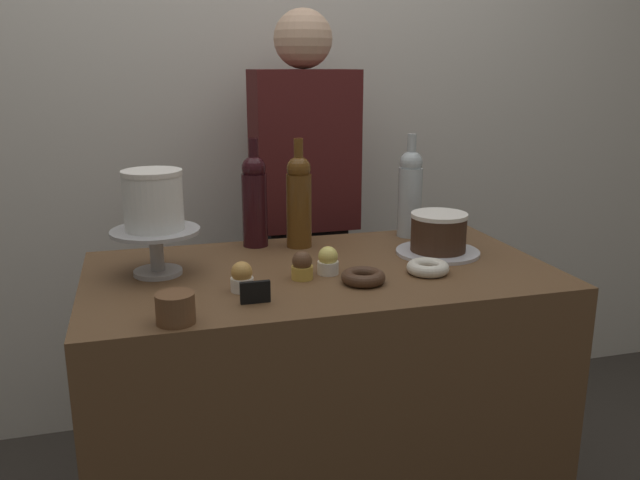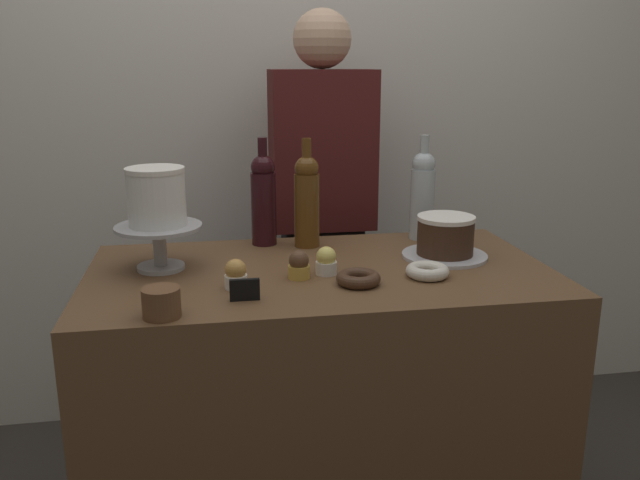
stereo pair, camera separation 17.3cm
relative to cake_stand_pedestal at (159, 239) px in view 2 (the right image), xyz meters
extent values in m
cube|color=silver|center=(0.42, 0.85, 0.33)|extent=(6.00, 0.05, 2.60)
cube|color=brown|center=(0.42, -0.07, -0.52)|extent=(1.24, 0.68, 0.88)
cylinder|color=#B2B2B7|center=(0.00, 0.00, -0.08)|extent=(0.13, 0.13, 0.01)
cylinder|color=#B2B2B7|center=(0.00, 0.00, -0.02)|extent=(0.04, 0.04, 0.10)
cylinder|color=#B2B2B7|center=(0.00, 0.00, 0.03)|extent=(0.23, 0.23, 0.01)
cylinder|color=white|center=(0.00, 0.00, 0.11)|extent=(0.15, 0.15, 0.14)
cylinder|color=white|center=(0.00, 0.00, 0.19)|extent=(0.15, 0.15, 0.01)
cylinder|color=silver|center=(0.79, -0.02, -0.08)|extent=(0.24, 0.24, 0.01)
cylinder|color=#3D2619|center=(0.79, -0.02, -0.02)|extent=(0.16, 0.16, 0.10)
cylinder|color=white|center=(0.79, -0.02, 0.03)|extent=(0.16, 0.16, 0.01)
cylinder|color=#B2BCC1|center=(0.79, 0.19, 0.03)|extent=(0.08, 0.08, 0.22)
sphere|color=#B2BCC1|center=(0.79, 0.19, 0.15)|extent=(0.07, 0.07, 0.07)
cylinder|color=#B2BCC1|center=(0.79, 0.19, 0.20)|extent=(0.03, 0.03, 0.08)
cylinder|color=black|center=(0.30, 0.21, 0.03)|extent=(0.08, 0.08, 0.22)
sphere|color=black|center=(0.30, 0.21, 0.15)|extent=(0.07, 0.07, 0.07)
cylinder|color=black|center=(0.30, 0.21, 0.20)|extent=(0.03, 0.03, 0.08)
cylinder|color=#5B3814|center=(0.42, 0.16, 0.03)|extent=(0.08, 0.08, 0.22)
sphere|color=#5B3814|center=(0.42, 0.16, 0.15)|extent=(0.07, 0.07, 0.07)
cylinder|color=#5B3814|center=(0.42, 0.16, 0.20)|extent=(0.03, 0.03, 0.08)
cylinder|color=white|center=(0.43, -0.12, -0.07)|extent=(0.06, 0.06, 0.03)
sphere|color=#EFDB6B|center=(0.43, -0.12, -0.04)|extent=(0.05, 0.05, 0.05)
cylinder|color=gold|center=(0.36, -0.14, -0.07)|extent=(0.06, 0.06, 0.03)
sphere|color=brown|center=(0.36, -0.14, -0.04)|extent=(0.05, 0.05, 0.05)
cylinder|color=white|center=(0.19, -0.19, -0.07)|extent=(0.06, 0.06, 0.03)
sphere|color=#CC9347|center=(0.19, -0.19, -0.04)|extent=(0.05, 0.05, 0.05)
torus|color=#472D1E|center=(0.49, -0.21, -0.07)|extent=(0.11, 0.11, 0.03)
torus|color=silver|center=(0.68, -0.19, -0.07)|extent=(0.11, 0.11, 0.03)
cylinder|color=brown|center=(0.02, -0.35, -0.08)|extent=(0.08, 0.08, 0.01)
cylinder|color=brown|center=(0.02, -0.35, -0.07)|extent=(0.08, 0.08, 0.01)
cylinder|color=brown|center=(0.02, -0.35, -0.06)|extent=(0.08, 0.08, 0.01)
cylinder|color=brown|center=(0.02, -0.35, -0.04)|extent=(0.08, 0.08, 0.01)
cylinder|color=brown|center=(0.02, -0.35, -0.03)|extent=(0.08, 0.08, 0.01)
cylinder|color=brown|center=(0.02, -0.35, -0.02)|extent=(0.08, 0.08, 0.01)
cube|color=black|center=(0.21, -0.28, -0.06)|extent=(0.07, 0.01, 0.05)
cube|color=black|center=(0.54, 0.55, -0.54)|extent=(0.28, 0.18, 0.85)
cube|color=#4C1919|center=(0.54, 0.55, 0.16)|extent=(0.36, 0.22, 0.55)
sphere|color=tan|center=(0.54, 0.55, 0.53)|extent=(0.20, 0.20, 0.20)
camera|label=1|loc=(-0.03, -1.68, 0.45)|focal=36.57mm
camera|label=2|loc=(0.14, -1.72, 0.45)|focal=36.57mm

